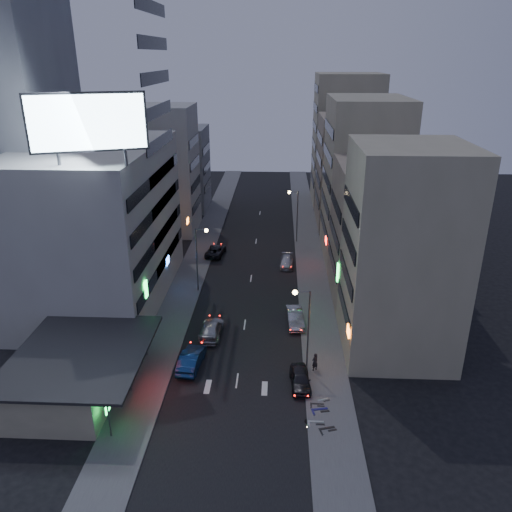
# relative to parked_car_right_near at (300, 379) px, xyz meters

# --- Properties ---
(ground) EXTENTS (180.00, 180.00, 0.00)m
(ground) POSITION_rel_parked_car_right_near_xyz_m (-5.60, -3.56, -0.72)
(ground) COLOR black
(ground) RESTS_ON ground
(sidewalk_left) EXTENTS (4.00, 120.00, 0.12)m
(sidewalk_left) POSITION_rel_parked_car_right_near_xyz_m (-13.60, 26.44, -0.66)
(sidewalk_left) COLOR #4C4C4F
(sidewalk_left) RESTS_ON ground
(sidewalk_right) EXTENTS (4.00, 120.00, 0.12)m
(sidewalk_right) POSITION_rel_parked_car_right_near_xyz_m (2.40, 26.44, -0.66)
(sidewalk_right) COLOR #4C4C4F
(sidewalk_right) RESTS_ON ground
(food_court) EXTENTS (11.00, 13.00, 3.88)m
(food_court) POSITION_rel_parked_car_right_near_xyz_m (-19.50, -1.56, 1.27)
(food_court) COLOR tan
(food_court) RESTS_ON ground
(white_building) EXTENTS (14.00, 24.00, 18.00)m
(white_building) POSITION_rel_parked_car_right_near_xyz_m (-22.60, 16.44, 8.28)
(white_building) COLOR #A5A5A1
(white_building) RESTS_ON ground
(grey_tower) EXTENTS (10.00, 14.00, 34.00)m
(grey_tower) POSITION_rel_parked_car_right_near_xyz_m (-31.60, 19.44, 16.28)
(grey_tower) COLOR gray
(grey_tower) RESTS_ON ground
(shophouse_near) EXTENTS (10.00, 11.00, 20.00)m
(shophouse_near) POSITION_rel_parked_car_right_near_xyz_m (9.40, 6.94, 9.28)
(shophouse_near) COLOR tan
(shophouse_near) RESTS_ON ground
(shophouse_mid) EXTENTS (11.00, 12.00, 16.00)m
(shophouse_mid) POSITION_rel_parked_car_right_near_xyz_m (9.90, 18.44, 7.28)
(shophouse_mid) COLOR gray
(shophouse_mid) RESTS_ON ground
(shophouse_far) EXTENTS (10.00, 14.00, 22.00)m
(shophouse_far) POSITION_rel_parked_car_right_near_xyz_m (9.40, 31.44, 10.28)
(shophouse_far) COLOR tan
(shophouse_far) RESTS_ON ground
(far_left_a) EXTENTS (11.00, 10.00, 20.00)m
(far_left_a) POSITION_rel_parked_car_right_near_xyz_m (-21.10, 41.44, 9.28)
(far_left_a) COLOR #A5A5A1
(far_left_a) RESTS_ON ground
(far_left_b) EXTENTS (12.00, 10.00, 15.00)m
(far_left_b) POSITION_rel_parked_car_right_near_xyz_m (-21.60, 54.44, 6.78)
(far_left_b) COLOR gray
(far_left_b) RESTS_ON ground
(far_right_a) EXTENTS (11.00, 12.00, 18.00)m
(far_right_a) POSITION_rel_parked_car_right_near_xyz_m (9.90, 46.44, 8.28)
(far_right_a) COLOR gray
(far_right_a) RESTS_ON ground
(far_right_b) EXTENTS (12.00, 12.00, 24.00)m
(far_right_b) POSITION_rel_parked_car_right_near_xyz_m (10.40, 60.44, 11.28)
(far_right_b) COLOR tan
(far_right_b) RESTS_ON ground
(billboard) EXTENTS (9.52, 3.75, 6.20)m
(billboard) POSITION_rel_parked_car_right_near_xyz_m (-18.59, 6.41, 20.94)
(billboard) COLOR #595B60
(billboard) RESTS_ON white_building
(street_lamp_right_near) EXTENTS (1.60, 0.44, 8.02)m
(street_lamp_right_near) POSITION_rel_parked_car_right_near_xyz_m (0.30, 2.44, 4.65)
(street_lamp_right_near) COLOR #595B60
(street_lamp_right_near) RESTS_ON sidewalk_right
(street_lamp_left) EXTENTS (1.60, 0.44, 8.02)m
(street_lamp_left) POSITION_rel_parked_car_right_near_xyz_m (-11.50, 18.44, 4.65)
(street_lamp_left) COLOR #595B60
(street_lamp_left) RESTS_ON sidewalk_left
(street_lamp_right_far) EXTENTS (1.60, 0.44, 8.02)m
(street_lamp_right_far) POSITION_rel_parked_car_right_near_xyz_m (0.30, 36.44, 4.65)
(street_lamp_right_far) COLOR #595B60
(street_lamp_right_far) RESTS_ON sidewalk_right
(parked_car_right_near) EXTENTS (1.97, 4.32, 1.44)m
(parked_car_right_near) POSITION_rel_parked_car_right_near_xyz_m (0.00, 0.00, 0.00)
(parked_car_right_near) COLOR #242429
(parked_car_right_near) RESTS_ON ground
(parked_car_right_mid) EXTENTS (2.02, 4.87, 1.57)m
(parked_car_right_mid) POSITION_rel_parked_car_right_near_xyz_m (-0.17, 10.87, 0.06)
(parked_car_right_mid) COLOR #9B9EA3
(parked_car_right_mid) RESTS_ON ground
(parked_car_left) EXTENTS (2.85, 5.25, 1.40)m
(parked_car_left) POSITION_rel_parked_car_right_near_xyz_m (-11.20, 30.35, -0.02)
(parked_car_left) COLOR black
(parked_car_left) RESTS_ON ground
(parked_car_right_far) EXTENTS (1.92, 4.43, 1.27)m
(parked_car_right_far) POSITION_rel_parked_car_right_near_xyz_m (-0.94, 26.81, -0.08)
(parked_car_right_far) COLOR #A3A4AB
(parked_car_right_far) RESTS_ON ground
(road_car_blue) EXTENTS (2.18, 5.11, 1.64)m
(road_car_blue) POSITION_rel_parked_car_right_near_xyz_m (-10.01, 2.39, 0.10)
(road_car_blue) COLOR navy
(road_car_blue) RESTS_ON ground
(road_car_silver) EXTENTS (2.29, 5.29, 1.52)m
(road_car_silver) POSITION_rel_parked_car_right_near_xyz_m (-8.88, 8.10, 0.04)
(road_car_silver) COLOR #A0A3A8
(road_car_silver) RESTS_ON ground
(person) EXTENTS (0.77, 0.72, 1.77)m
(person) POSITION_rel_parked_car_right_near_xyz_m (1.41, 2.24, 0.28)
(person) COLOR black
(person) RESTS_ON sidewalk_right
(scooter_black_a) EXTENTS (1.17, 2.05, 1.19)m
(scooter_black_a) POSITION_rel_parked_car_right_near_xyz_m (2.50, -5.17, -0.01)
(scooter_black_a) COLOR black
(scooter_black_a) RESTS_ON sidewalk_right
(scooter_silver_a) EXTENTS (0.64, 1.92, 1.17)m
(scooter_silver_a) POSITION_rel_parked_car_right_near_xyz_m (1.75, -4.64, -0.01)
(scooter_silver_a) COLOR #A8ABAF
(scooter_silver_a) RESTS_ON sidewalk_right
(scooter_blue) EXTENTS (1.09, 2.16, 1.26)m
(scooter_blue) POSITION_rel_parked_car_right_near_xyz_m (2.16, -2.98, 0.03)
(scooter_blue) COLOR navy
(scooter_blue) RESTS_ON sidewalk_right
(scooter_black_b) EXTENTS (0.63, 1.72, 1.04)m
(scooter_black_b) POSITION_rel_parked_car_right_near_xyz_m (1.92, -2.49, -0.08)
(scooter_black_b) COLOR black
(scooter_black_b) RESTS_ON sidewalk_right
(scooter_silver_b) EXTENTS (1.14, 1.72, 1.00)m
(scooter_silver_b) POSITION_rel_parked_car_right_near_xyz_m (2.28, -1.69, -0.10)
(scooter_silver_b) COLOR #B0B1B8
(scooter_silver_b) RESTS_ON sidewalk_right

